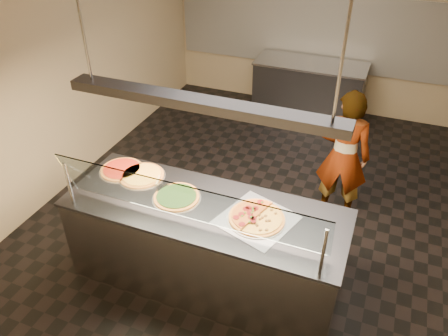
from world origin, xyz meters
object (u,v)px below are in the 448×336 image
at_px(worker, 343,156).
at_px(pizza_tomato, 122,169).
at_px(half_pizza_pepperoni, 244,213).
at_px(half_pizza_sausage, 269,221).
at_px(prep_table, 308,90).
at_px(serving_counter, 206,244).
at_px(heat_lamp_housing, 201,103).
at_px(pizza_cheese, 142,175).
at_px(pizza_spatula, 161,183).
at_px(perforated_tray, 257,219).
at_px(sneeze_guard, 186,203).
at_px(pizza_spinach, 177,196).

bearing_deg(worker, pizza_tomato, 32.14).
distance_m(half_pizza_pepperoni, half_pizza_sausage, 0.23).
xyz_separation_m(half_pizza_pepperoni, prep_table, (-0.26, 3.92, -0.50)).
xyz_separation_m(serving_counter, heat_lamp_housing, (0.00, 0.00, 1.48)).
height_order(prep_table, heat_lamp_housing, heat_lamp_housing).
height_order(pizza_cheese, pizza_spatula, pizza_spatula).
distance_m(perforated_tray, half_pizza_sausage, 0.12).
relative_size(perforated_tray, half_pizza_pepperoni, 1.38).
height_order(perforated_tray, worker, worker).
bearing_deg(perforated_tray, pizza_spatula, 172.58).
xyz_separation_m(sneeze_guard, pizza_tomato, (-1.01, 0.57, -0.28)).
bearing_deg(pizza_tomato, half_pizza_pepperoni, -8.84).
bearing_deg(pizza_spatula, pizza_cheese, 164.78).
xyz_separation_m(pizza_spinach, heat_lamp_housing, (0.29, -0.02, 1.00)).
bearing_deg(heat_lamp_housing, pizza_spinach, 175.34).
height_order(serving_counter, heat_lamp_housing, heat_lamp_housing).
height_order(sneeze_guard, perforated_tray, sneeze_guard).
bearing_deg(half_pizza_sausage, worker, 75.15).
bearing_deg(perforated_tray, pizza_spinach, 178.74).
bearing_deg(half_pizza_sausage, prep_table, 97.17).
height_order(worker, heat_lamp_housing, heat_lamp_housing).
distance_m(serving_counter, half_pizza_sausage, 0.78).
distance_m(pizza_tomato, pizza_spatula, 0.50).
bearing_deg(pizza_spinach, half_pizza_pepperoni, -1.46).
relative_size(pizza_cheese, pizza_spatula, 2.04).
bearing_deg(perforated_tray, pizza_tomato, 171.82).
bearing_deg(half_pizza_pepperoni, prep_table, 93.85).
height_order(half_pizza_pepperoni, prep_table, half_pizza_pepperoni).
bearing_deg(pizza_cheese, half_pizza_pepperoni, -9.86).
xyz_separation_m(perforated_tray, pizza_cheese, (-1.26, 0.20, 0.01)).
bearing_deg(worker, pizza_cheese, 35.91).
bearing_deg(pizza_spinach, prep_table, 84.13).
height_order(serving_counter, half_pizza_pepperoni, half_pizza_pepperoni).
bearing_deg(serving_counter, perforated_tray, 0.75).
relative_size(pizza_cheese, pizza_tomato, 1.04).
distance_m(pizza_spinach, prep_table, 3.95).
xyz_separation_m(half_pizza_sausage, pizza_tomato, (-1.61, 0.22, -0.01)).
relative_size(perforated_tray, pizza_spinach, 1.62).
height_order(serving_counter, pizza_cheese, pizza_cheese).
relative_size(half_pizza_sausage, pizza_spatula, 2.35).
bearing_deg(perforated_tray, half_pizza_pepperoni, 179.94).
xyz_separation_m(pizza_tomato, prep_table, (1.12, 3.70, -0.48)).
distance_m(perforated_tray, pizza_spinach, 0.78).
bearing_deg(pizza_cheese, heat_lamp_housing, -15.00).
relative_size(perforated_tray, prep_table, 0.42).
height_order(perforated_tray, pizza_spatula, pizza_spatula).
relative_size(prep_table, heat_lamp_housing, 0.76).
height_order(serving_counter, pizza_tomato, pizza_tomato).
distance_m(half_pizza_sausage, pizza_spinach, 0.89).
relative_size(sneeze_guard, half_pizza_sausage, 4.41).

